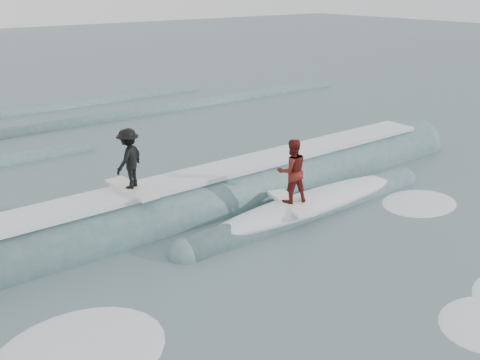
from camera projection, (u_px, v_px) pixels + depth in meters
ground at (363, 279)px, 12.61m from camera, size 160.00×160.00×0.00m
breaking_wave at (232, 204)px, 16.81m from camera, size 22.42×3.90×2.24m
surfer_black at (129, 161)px, 14.45m from camera, size 1.23×2.03×1.76m
surfer_red at (292, 174)px, 15.30m from camera, size 1.09×2.07×1.98m
whitewater at (358, 298)px, 11.88m from camera, size 15.10×6.62×0.10m
far_swells at (49, 132)px, 24.94m from camera, size 40.39×8.65×0.80m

